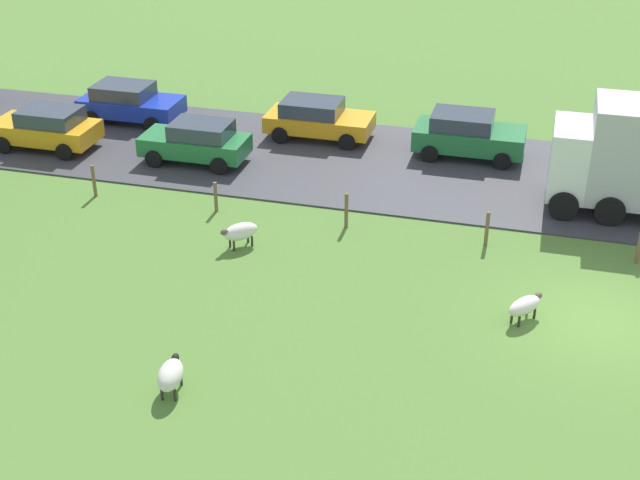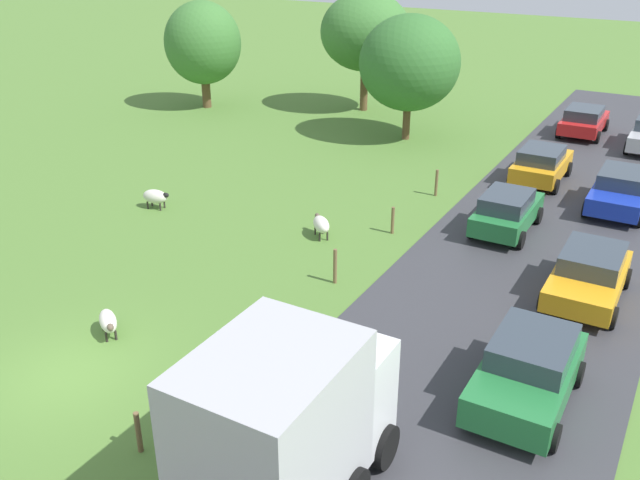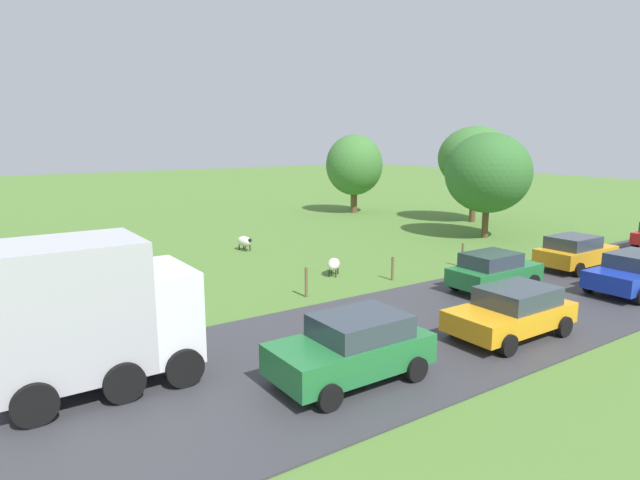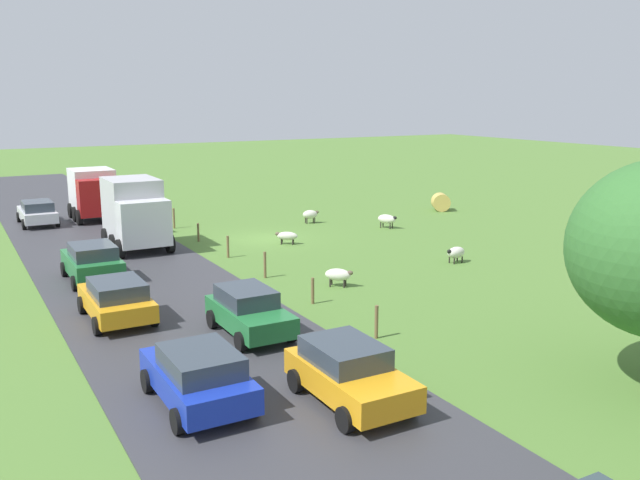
% 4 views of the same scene
% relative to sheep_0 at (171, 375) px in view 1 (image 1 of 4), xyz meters
% --- Properties ---
extents(ground_plane, '(160.00, 160.00, 0.00)m').
position_rel_sheep_0_xyz_m(ground_plane, '(5.74, -9.67, -0.50)').
color(ground_plane, '#517A33').
extents(road_strip, '(8.00, 80.00, 0.06)m').
position_rel_sheep_0_xyz_m(road_strip, '(14.39, -9.67, -0.47)').
color(road_strip, '#38383D').
rests_on(road_strip, ground_plane).
extents(sheep_0, '(1.21, 0.72, 0.79)m').
position_rel_sheep_0_xyz_m(sheep_0, '(0.00, 0.00, 0.00)').
color(sheep_0, silver).
rests_on(sheep_0, ground_plane).
extents(sheep_4, '(1.18, 1.04, 0.69)m').
position_rel_sheep_0_xyz_m(sheep_4, '(5.27, -7.79, -0.05)').
color(sheep_4, silver).
rests_on(sheep_4, ground_plane).
extents(sheep_5, '(1.16, 1.16, 0.78)m').
position_rel_sheep_0_xyz_m(sheep_5, '(7.14, 0.86, 0.01)').
color(sheep_5, silver).
rests_on(sheep_5, ground_plane).
extents(fence_post_1, '(0.12, 0.12, 1.04)m').
position_rel_sheep_0_xyz_m(fence_post_1, '(9.25, -10.83, 0.01)').
color(fence_post_1, brown).
rests_on(fence_post_1, ground_plane).
extents(fence_post_2, '(0.12, 0.12, 1.11)m').
position_rel_sheep_0_xyz_m(fence_post_2, '(9.25, -6.40, 0.05)').
color(fence_post_2, brown).
rests_on(fence_post_2, ground_plane).
extents(fence_post_3, '(0.12, 0.12, 1.18)m').
position_rel_sheep_0_xyz_m(fence_post_3, '(9.25, -1.96, 0.09)').
color(fence_post_3, brown).
rests_on(fence_post_3, ground_plane).
extents(fence_post_4, '(0.12, 0.12, 1.04)m').
position_rel_sheep_0_xyz_m(fence_post_4, '(9.25, 2.47, 0.02)').
color(fence_post_4, brown).
rests_on(fence_post_4, ground_plane).
extents(fence_post_5, '(0.12, 0.12, 1.14)m').
position_rel_sheep_0_xyz_m(fence_post_5, '(9.25, 6.90, 0.07)').
color(fence_post_5, brown).
rests_on(fence_post_5, ground_plane).
extents(truck_0, '(2.82, 4.54, 3.67)m').
position_rel_sheep_0_xyz_m(truck_0, '(12.79, -10.42, 1.47)').
color(truck_0, white).
rests_on(truck_0, road_strip).
extents(car_0, '(2.15, 4.11, 1.56)m').
position_rel_sheep_0_xyz_m(car_0, '(16.14, 8.92, 0.37)').
color(car_0, '#1933B2').
rests_on(car_0, road_strip).
extents(car_4, '(2.15, 4.15, 1.51)m').
position_rel_sheep_0_xyz_m(car_4, '(16.40, 0.94, 0.35)').
color(car_4, orange).
rests_on(car_4, road_strip).
extents(car_5, '(2.10, 3.99, 1.57)m').
position_rel_sheep_0_xyz_m(car_5, '(12.65, 10.66, 0.37)').
color(car_5, orange).
rests_on(car_5, road_strip).
extents(car_6, '(2.19, 4.09, 1.65)m').
position_rel_sheep_0_xyz_m(car_6, '(16.07, -4.98, 0.41)').
color(car_6, '#237238').
rests_on(car_6, road_strip).
extents(car_7, '(1.97, 3.92, 1.56)m').
position_rel_sheep_0_xyz_m(car_7, '(12.85, 4.59, 0.37)').
color(car_7, '#237238').
rests_on(car_7, road_strip).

